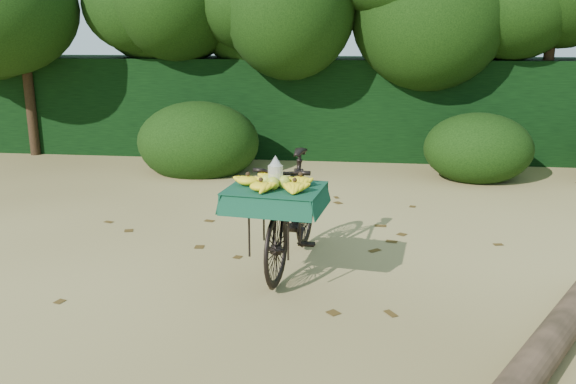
# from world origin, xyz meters

# --- Properties ---
(ground) EXTENTS (80.00, 80.00, 0.00)m
(ground) POSITION_xyz_m (0.00, 0.00, 0.00)
(ground) COLOR tan
(ground) RESTS_ON ground
(vendor_bicycle) EXTENTS (0.91, 1.96, 1.15)m
(vendor_bicycle) POSITION_xyz_m (-0.96, 0.28, 0.58)
(vendor_bicycle) COLOR black
(vendor_bicycle) RESTS_ON ground
(fallen_log) EXTENTS (2.00, 3.13, 0.25)m
(fallen_log) POSITION_xyz_m (1.01, -1.41, 0.13)
(fallen_log) COLOR brown
(fallen_log) RESTS_ON ground
(hedge_backdrop) EXTENTS (26.00, 1.80, 1.80)m
(hedge_backdrop) POSITION_xyz_m (0.00, 6.30, 0.90)
(hedge_backdrop) COLOR black
(hedge_backdrop) RESTS_ON ground
(tree_row) EXTENTS (14.50, 2.00, 4.00)m
(tree_row) POSITION_xyz_m (-0.65, 5.50, 2.00)
(tree_row) COLOR black
(tree_row) RESTS_ON ground
(bush_clumps) EXTENTS (8.80, 1.70, 0.90)m
(bush_clumps) POSITION_xyz_m (0.50, 4.30, 0.45)
(bush_clumps) COLOR black
(bush_clumps) RESTS_ON ground
(leaf_litter) EXTENTS (7.00, 7.30, 0.01)m
(leaf_litter) POSITION_xyz_m (0.00, 0.65, 0.01)
(leaf_litter) COLOR #473213
(leaf_litter) RESTS_ON ground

